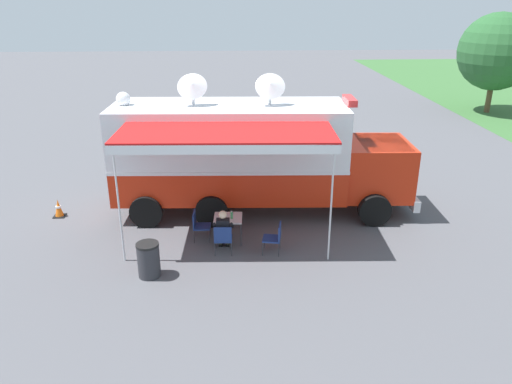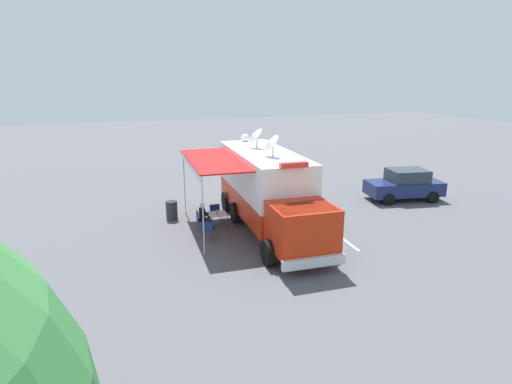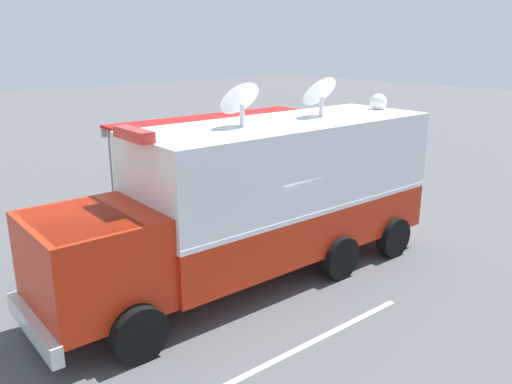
% 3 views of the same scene
% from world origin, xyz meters
% --- Properties ---
extents(ground_plane, '(100.00, 100.00, 0.00)m').
position_xyz_m(ground_plane, '(0.00, 0.00, 0.00)').
color(ground_plane, '#515156').
extents(lot_stripe, '(0.31, 4.80, 0.01)m').
position_xyz_m(lot_stripe, '(-2.65, 1.97, 0.00)').
color(lot_stripe, silver).
rests_on(lot_stripe, ground).
extents(command_truck, '(5.08, 9.58, 4.53)m').
position_xyz_m(command_truck, '(0.06, 0.75, 1.95)').
color(command_truck, red).
rests_on(command_truck, ground).
extents(folding_table, '(0.83, 0.83, 0.73)m').
position_xyz_m(folding_table, '(2.22, -0.08, 0.67)').
color(folding_table, silver).
rests_on(folding_table, ground).
extents(water_bottle, '(0.07, 0.07, 0.22)m').
position_xyz_m(water_bottle, '(2.29, 0.03, 0.83)').
color(water_bottle, '#3F9959').
rests_on(water_bottle, folding_table).
extents(folding_chair_at_table, '(0.50, 0.50, 0.87)m').
position_xyz_m(folding_chair_at_table, '(3.02, -0.22, 0.51)').
color(folding_chair_at_table, navy).
rests_on(folding_chair_at_table, ground).
extents(folding_chair_beside_table, '(0.50, 0.50, 0.87)m').
position_xyz_m(folding_chair_beside_table, '(2.13, -0.93, 0.51)').
color(folding_chair_beside_table, navy).
rests_on(folding_chair_beside_table, ground).
extents(folding_chair_spare_by_truck, '(0.56, 0.56, 0.87)m').
position_xyz_m(folding_chair_spare_by_truck, '(3.01, 1.20, 0.51)').
color(folding_chair_spare_by_truck, navy).
rests_on(folding_chair_spare_by_truck, ground).
extents(seated_responder, '(0.67, 0.57, 1.25)m').
position_xyz_m(seated_responder, '(2.83, -0.21, 0.65)').
color(seated_responder, black).
rests_on(seated_responder, ground).
extents(trash_bin, '(0.57, 0.57, 0.91)m').
position_xyz_m(trash_bin, '(4.05, -2.07, 0.46)').
color(trash_bin, '#2D2D33').
rests_on(trash_bin, ground).
extents(traffic_cone, '(0.36, 0.36, 0.58)m').
position_xyz_m(traffic_cone, '(0.26, -5.51, 0.28)').
color(traffic_cone, black).
rests_on(traffic_cone, ground).
extents(car_behind_truck, '(4.44, 2.53, 1.76)m').
position_xyz_m(car_behind_truck, '(-8.99, -1.17, 0.88)').
color(car_behind_truck, navy).
rests_on(car_behind_truck, ground).
extents(tree_far_left, '(4.42, 4.42, 5.76)m').
position_xyz_m(tree_far_left, '(-13.84, 15.56, 3.54)').
color(tree_far_left, brown).
rests_on(tree_far_left, ground).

